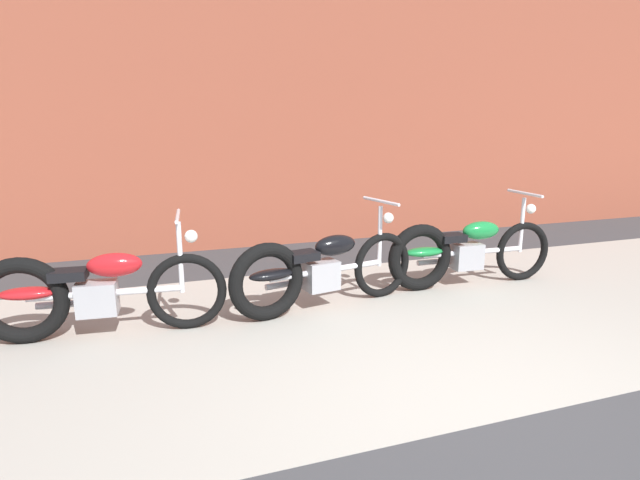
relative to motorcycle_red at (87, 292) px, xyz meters
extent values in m
plane|color=#38383A|center=(2.49, -2.19, -0.40)|extent=(80.00, 80.00, 0.00)
cube|color=#9E998E|center=(2.49, -0.44, -0.40)|extent=(36.00, 3.50, 0.01)
cube|color=brown|center=(2.49, 3.01, 2.17)|extent=(36.00, 0.50, 5.14)
torus|color=black|center=(0.80, -0.08, -0.06)|extent=(0.68, 0.14, 0.68)
torus|color=black|center=(-0.49, 0.04, -0.03)|extent=(0.74, 0.20, 0.73)
cylinder|color=silver|center=(0.16, -0.02, -0.02)|extent=(1.23, 0.17, 0.06)
cube|color=#99999E|center=(0.08, -0.01, -0.06)|extent=(0.34, 0.25, 0.28)
ellipsoid|color=red|center=(0.24, -0.02, 0.22)|extent=(0.46, 0.23, 0.20)
ellipsoid|color=red|center=(-0.44, 0.04, 0.03)|extent=(0.45, 0.22, 0.10)
cube|color=black|center=(-0.12, 0.01, 0.16)|extent=(0.30, 0.23, 0.08)
cylinder|color=silver|center=(0.76, -0.07, 0.25)|extent=(0.05, 0.05, 0.62)
cylinder|color=silver|center=(0.76, -0.07, 0.61)|extent=(0.09, 0.58, 0.03)
sphere|color=white|center=(0.86, -0.08, 0.43)|extent=(0.11, 0.11, 0.11)
cylinder|color=silver|center=(-0.15, 0.16, -0.14)|extent=(0.55, 0.11, 0.06)
torus|color=black|center=(2.78, 0.14, -0.06)|extent=(0.68, 0.21, 0.68)
torus|color=black|center=(1.51, -0.11, -0.03)|extent=(0.74, 0.26, 0.73)
cylinder|color=silver|center=(2.14, 0.02, -0.02)|extent=(1.22, 0.29, 0.06)
cube|color=#99999E|center=(2.07, 0.00, -0.06)|extent=(0.36, 0.28, 0.28)
ellipsoid|color=black|center=(2.22, 0.03, 0.22)|extent=(0.47, 0.27, 0.20)
ellipsoid|color=black|center=(1.55, -0.10, 0.03)|extent=(0.47, 0.26, 0.10)
cube|color=black|center=(1.87, -0.04, 0.16)|extent=(0.31, 0.25, 0.08)
cylinder|color=silver|center=(2.74, 0.13, 0.25)|extent=(0.05, 0.05, 0.62)
cylinder|color=silver|center=(2.74, 0.13, 0.61)|extent=(0.14, 0.58, 0.03)
sphere|color=white|center=(2.84, 0.15, 0.43)|extent=(0.11, 0.11, 0.11)
cylinder|color=silver|center=(1.80, 0.10, -0.14)|extent=(0.55, 0.16, 0.06)
torus|color=black|center=(4.55, 0.14, -0.06)|extent=(0.68, 0.11, 0.68)
torus|color=black|center=(3.25, 0.19, -0.03)|extent=(0.73, 0.16, 0.73)
cylinder|color=silver|center=(3.90, 0.17, -0.02)|extent=(1.24, 0.11, 0.06)
cube|color=#99999E|center=(3.82, 0.17, -0.06)|extent=(0.33, 0.23, 0.28)
ellipsoid|color=#197A38|center=(3.98, 0.16, 0.22)|extent=(0.45, 0.21, 0.20)
ellipsoid|color=#197A38|center=(3.30, 0.19, 0.03)|extent=(0.45, 0.20, 0.10)
cube|color=black|center=(3.62, 0.18, 0.16)|extent=(0.29, 0.21, 0.08)
cylinder|color=silver|center=(4.51, 0.14, 0.25)|extent=(0.05, 0.05, 0.62)
cylinder|color=silver|center=(4.51, 0.14, 0.61)|extent=(0.06, 0.58, 0.03)
sphere|color=white|center=(4.61, 0.14, 0.43)|extent=(0.11, 0.11, 0.11)
cylinder|color=silver|center=(3.59, 0.33, -0.14)|extent=(0.55, 0.08, 0.06)
camera|label=1|loc=(0.51, -4.46, 1.37)|focal=28.71mm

